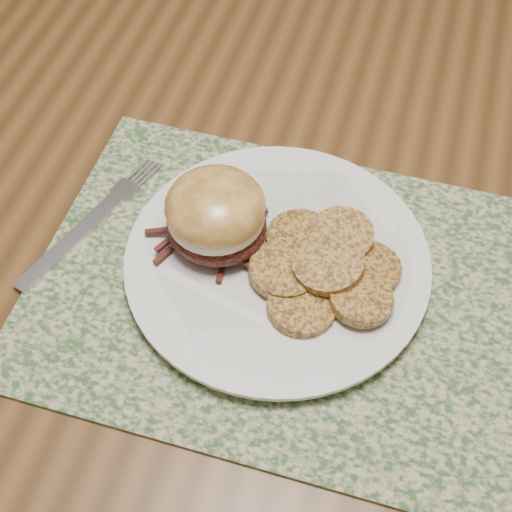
{
  "coord_description": "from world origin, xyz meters",
  "views": [
    {
      "loc": [
        0.14,
        -0.47,
        1.29
      ],
      "look_at": [
        0.04,
        -0.13,
        0.79
      ],
      "focal_mm": 50.0,
      "sensor_mm": 36.0,
      "label": 1
    }
  ],
  "objects": [
    {
      "name": "placemat",
      "position": [
        0.07,
        -0.13,
        0.75
      ],
      "size": [
        0.45,
        0.33,
        0.0
      ],
      "primitive_type": "cube",
      "color": "#30522A",
      "rests_on": "dining_table"
    },
    {
      "name": "roasted_potatoes",
      "position": [
        0.1,
        -0.12,
        0.78
      ],
      "size": [
        0.15,
        0.16,
        0.03
      ],
      "color": "#A57330",
      "rests_on": "dinner_plate"
    },
    {
      "name": "ground",
      "position": [
        0.0,
        0.0,
        0.0
      ],
      "size": [
        3.5,
        3.5,
        0.0
      ],
      "primitive_type": "plane",
      "color": "#4F371B",
      "rests_on": "ground"
    },
    {
      "name": "fork",
      "position": [
        -0.13,
        -0.11,
        0.76
      ],
      "size": [
        0.08,
        0.19,
        0.0
      ],
      "rotation": [
        0.0,
        0.0,
        -0.33
      ],
      "color": "#B7B6BE",
      "rests_on": "placemat"
    },
    {
      "name": "dinner_plate",
      "position": [
        0.05,
        -0.11,
        0.76
      ],
      "size": [
        0.26,
        0.26,
        0.02
      ],
      "primitive_type": "cylinder",
      "color": "white",
      "rests_on": "placemat"
    },
    {
      "name": "pork_sandwich",
      "position": [
        -0.0,
        -0.1,
        0.8
      ],
      "size": [
        0.12,
        0.11,
        0.07
      ],
      "rotation": [
        0.0,
        0.0,
        -0.34
      ],
      "color": "black",
      "rests_on": "dinner_plate"
    },
    {
      "name": "dining_table",
      "position": [
        0.0,
        0.0,
        0.67
      ],
      "size": [
        1.5,
        0.9,
        0.75
      ],
      "color": "brown",
      "rests_on": "ground"
    }
  ]
}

